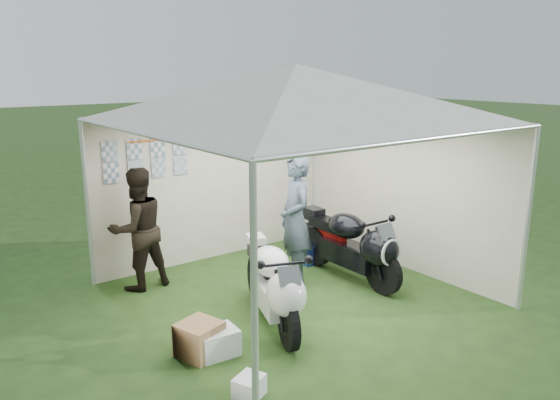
# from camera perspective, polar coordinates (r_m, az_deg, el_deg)

# --- Properties ---
(ground) EXTENTS (80.00, 80.00, 0.00)m
(ground) POSITION_cam_1_polar(r_m,az_deg,el_deg) (7.37, 1.55, -9.99)
(ground) COLOR #223B17
(ground) RESTS_ON ground
(canopy_tent) EXTENTS (5.66, 5.66, 3.00)m
(canopy_tent) POSITION_cam_1_polar(r_m,az_deg,el_deg) (6.78, 1.52, 10.45)
(canopy_tent) COLOR silver
(canopy_tent) RESTS_ON ground
(motorcycle_white) EXTENTS (0.91, 1.84, 0.94)m
(motorcycle_white) POSITION_cam_1_polar(r_m,az_deg,el_deg) (6.38, -0.63, -8.73)
(motorcycle_white) COLOR black
(motorcycle_white) RESTS_ON ground
(motorcycle_black) EXTENTS (0.46, 1.99, 0.98)m
(motorcycle_black) POSITION_cam_1_polar(r_m,az_deg,el_deg) (7.75, 7.69, -4.57)
(motorcycle_black) COLOR black
(motorcycle_black) RESTS_ON ground
(paddock_stand) EXTENTS (0.40, 0.25, 0.30)m
(paddock_stand) POSITION_cam_1_polar(r_m,az_deg,el_deg) (8.51, 3.39, -5.59)
(paddock_stand) COLOR #2342AF
(paddock_stand) RESTS_ON ground
(person_dark_jacket) EXTENTS (0.86, 0.69, 1.68)m
(person_dark_jacket) POSITION_cam_1_polar(r_m,az_deg,el_deg) (7.60, -14.65, -2.95)
(person_dark_jacket) COLOR black
(person_dark_jacket) RESTS_ON ground
(person_blue_jacket) EXTENTS (0.61, 0.76, 1.83)m
(person_blue_jacket) POSITION_cam_1_polar(r_m,az_deg,el_deg) (7.53, 1.61, -2.08)
(person_blue_jacket) COLOR slate
(person_blue_jacket) RESTS_ON ground
(equipment_box) EXTENTS (0.61, 0.55, 0.50)m
(equipment_box) POSITION_cam_1_polar(r_m,az_deg,el_deg) (8.86, 4.59, -4.12)
(equipment_box) COLOR black
(equipment_box) RESTS_ON ground
(crate_0) EXTENTS (0.45, 0.36, 0.28)m
(crate_0) POSITION_cam_1_polar(r_m,az_deg,el_deg) (5.98, -6.61, -14.54)
(crate_0) COLOR silver
(crate_0) RESTS_ON ground
(crate_1) EXTENTS (0.51, 0.51, 0.36)m
(crate_1) POSITION_cam_1_polar(r_m,az_deg,el_deg) (5.97, -8.42, -14.18)
(crate_1) COLOR #906E49
(crate_1) RESTS_ON ground
(crate_2) EXTENTS (0.34, 0.31, 0.20)m
(crate_2) POSITION_cam_1_polar(r_m,az_deg,el_deg) (5.31, -3.24, -18.90)
(crate_2) COLOR silver
(crate_2) RESTS_ON ground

